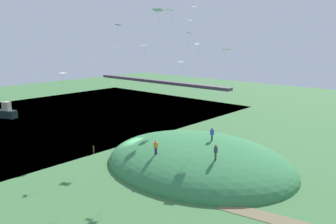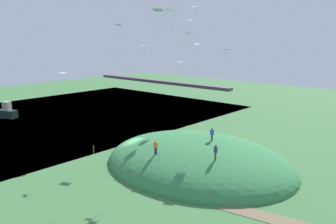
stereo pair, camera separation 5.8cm
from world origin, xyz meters
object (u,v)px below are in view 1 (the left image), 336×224
(person_watching_kites, at_px, (212,133))
(kite_3, at_px, (158,11))
(kite_6, at_px, (63,74))
(kite_2, at_px, (227,50))
(boat_on_lake, at_px, (5,113))
(kite_11, at_px, (189,34))
(kite_10, at_px, (172,13))
(kite_1, at_px, (190,21))
(mooring_post, at_px, (94,150))
(kite_4, at_px, (143,46))
(kite_9, at_px, (181,63))
(kite_8, at_px, (194,8))
(person_near_shore, at_px, (216,150))
(kite_7, at_px, (118,47))
(person_walking_path, at_px, (156,146))
(kite_12, at_px, (167,10))
(kite_0, at_px, (197,45))

(person_watching_kites, height_order, kite_3, kite_3)
(person_watching_kites, distance_m, kite_3, 15.03)
(kite_6, bearing_deg, kite_2, 51.36)
(boat_on_lake, distance_m, kite_11, 39.26)
(kite_10, relative_size, kite_11, 0.87)
(kite_1, relative_size, kite_3, 0.50)
(kite_10, distance_m, mooring_post, 20.08)
(boat_on_lake, bearing_deg, kite_2, -10.39)
(kite_4, xyz_separation_m, kite_9, (2.99, 4.39, -2.35))
(kite_1, xyz_separation_m, kite_3, (2.86, -8.62, 0.44))
(kite_8, relative_size, kite_10, 0.82)
(boat_on_lake, bearing_deg, person_near_shore, -22.06)
(kite_1, xyz_separation_m, kite_9, (-4.65, 3.98, -5.37))
(boat_on_lake, height_order, kite_9, kite_9)
(kite_1, xyz_separation_m, kite_2, (3.26, 3.18, -3.45))
(kite_6, bearing_deg, person_watching_kites, 37.82)
(boat_on_lake, relative_size, kite_7, 4.98)
(person_walking_path, distance_m, kite_8, 18.45)
(kite_12, bearing_deg, kite_8, 68.45)
(kite_11, bearing_deg, kite_10, -60.91)
(kite_2, bearing_deg, kite_8, -169.35)
(kite_12, bearing_deg, boat_on_lake, -171.52)
(person_walking_path, relative_size, kite_1, 1.32)
(boat_on_lake, height_order, mooring_post, boat_on_lake)
(person_walking_path, distance_m, kite_2, 14.94)
(kite_4, height_order, mooring_post, kite_4)
(kite_8, xyz_separation_m, mooring_post, (-8.18, -10.35, -17.99))
(person_walking_path, distance_m, kite_10, 14.55)
(person_walking_path, xyz_separation_m, mooring_post, (-11.13, -0.11, -2.93))
(person_watching_kites, relative_size, kite_12, 1.16)
(kite_3, bearing_deg, kite_0, 86.28)
(person_walking_path, bearing_deg, boat_on_lake, -87.93)
(boat_on_lake, distance_m, kite_7, 33.73)
(person_near_shore, xyz_separation_m, kite_0, (-4.58, 2.72, 10.32))
(kite_4, bearing_deg, kite_0, -12.43)
(kite_11, bearing_deg, kite_12, -71.80)
(kite_7, bearing_deg, kite_6, -97.00)
(kite_10, xyz_separation_m, kite_12, (-3.30, 2.89, 0.70))
(person_near_shore, xyz_separation_m, mooring_post, (-17.22, -2.48, -3.15))
(boat_on_lake, relative_size, kite_11, 2.37)
(person_near_shore, distance_m, kite_7, 18.74)
(kite_3, bearing_deg, mooring_post, 177.15)
(kite_0, relative_size, mooring_post, 1.39)
(person_watching_kites, relative_size, kite_3, 0.67)
(kite_7, distance_m, kite_8, 10.86)
(person_walking_path, bearing_deg, kite_8, -160.18)
(boat_on_lake, bearing_deg, kite_6, -33.55)
(kite_0, relative_size, kite_8, 0.93)
(kite_1, height_order, kite_7, kite_1)
(kite_9, height_order, kite_11, kite_11)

